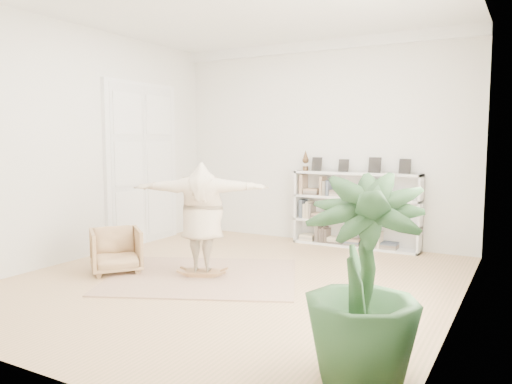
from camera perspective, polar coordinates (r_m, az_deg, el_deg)
floor at (r=6.71m, az=-2.59°, el=-10.09°), size 6.00×6.00×0.00m
room_shell at (r=9.22m, az=7.35°, el=16.27°), size 6.00×6.00×6.00m
doors at (r=9.13m, az=-12.84°, el=2.98°), size 0.09×1.78×2.92m
bookshelf at (r=8.79m, az=11.31°, el=-2.10°), size 2.20×0.35×1.64m
armchair at (r=7.30m, az=-15.71°, el=-6.45°), size 0.95×0.95×0.62m
rug at (r=6.91m, az=-6.12°, el=-9.53°), size 3.10×2.85×0.02m
rocker_board at (r=6.90m, az=-6.12°, el=-9.10°), size 0.53×0.44×0.10m
person at (r=6.74m, az=-6.20°, el=-2.59°), size 1.86×1.20×1.48m
houseplant at (r=3.93m, az=12.03°, el=-9.74°), size 1.07×1.07×1.60m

